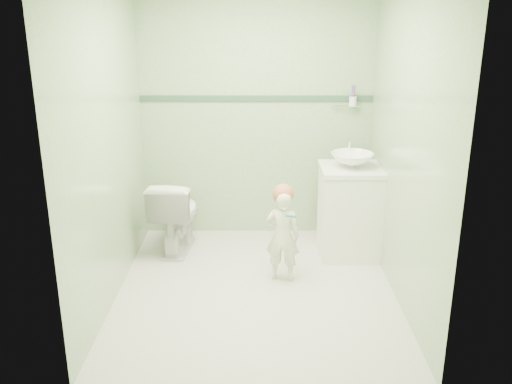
{
  "coord_description": "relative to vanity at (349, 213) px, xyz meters",
  "views": [
    {
      "loc": [
        0.01,
        -4.03,
        2.17
      ],
      "look_at": [
        0.0,
        0.15,
        0.78
      ],
      "focal_mm": 39.27,
      "sensor_mm": 36.0,
      "label": 1
    }
  ],
  "objects": [
    {
      "name": "hair_cap",
      "position": [
        -0.62,
        -0.48,
        0.34
      ],
      "size": [
        0.17,
        0.17,
        0.17
      ],
      "primitive_type": "sphere",
      "color": "#B66541",
      "rests_on": "toddler"
    },
    {
      "name": "trim_stripe",
      "position": [
        -0.84,
        0.54,
        0.95
      ],
      "size": [
        2.2,
        0.02,
        0.05
      ],
      "primitive_type": "cube",
      "color": "#32523C",
      "rests_on": "room_shell"
    },
    {
      "name": "room_shell",
      "position": [
        -0.84,
        -0.7,
        0.8
      ],
      "size": [
        2.5,
        2.54,
        2.4
      ],
      "color": "#8CB17D",
      "rests_on": "ground"
    },
    {
      "name": "ground",
      "position": [
        -0.84,
        -0.7,
        -0.4
      ],
      "size": [
        2.5,
        2.5,
        0.0
      ],
      "primitive_type": "plane",
      "color": "beige",
      "rests_on": "ground"
    },
    {
      "name": "counter",
      "position": [
        0.0,
        0.0,
        0.41
      ],
      "size": [
        0.54,
        0.52,
        0.04
      ],
      "primitive_type": "cube",
      "color": "white",
      "rests_on": "vanity"
    },
    {
      "name": "toilet",
      "position": [
        -1.58,
        0.1,
        -0.05
      ],
      "size": [
        0.46,
        0.72,
        0.69
      ],
      "primitive_type": "imported",
      "rotation": [
        0.0,
        0.0,
        3.04
      ],
      "color": "white",
      "rests_on": "ground"
    },
    {
      "name": "basin",
      "position": [
        0.0,
        0.0,
        0.49
      ],
      "size": [
        0.37,
        0.37,
        0.13
      ],
      "primitive_type": "imported",
      "color": "white",
      "rests_on": "counter"
    },
    {
      "name": "vanity",
      "position": [
        0.0,
        0.0,
        0.0
      ],
      "size": [
        0.52,
        0.5,
        0.8
      ],
      "primitive_type": "cube",
      "color": "white",
      "rests_on": "ground"
    },
    {
      "name": "teal_toothbrush",
      "position": [
        -0.57,
        -0.64,
        0.22
      ],
      "size": [
        0.11,
        0.14,
        0.08
      ],
      "color": "#138378",
      "rests_on": "toddler"
    },
    {
      "name": "toddler",
      "position": [
        -0.62,
        -0.51,
        -0.01
      ],
      "size": [
        0.31,
        0.23,
        0.77
      ],
      "primitive_type": "imported",
      "rotation": [
        0.0,
        0.0,
        2.96
      ],
      "color": "white",
      "rests_on": "ground"
    },
    {
      "name": "cup_holder",
      "position": [
        0.05,
        0.48,
        0.93
      ],
      "size": [
        0.26,
        0.07,
        0.21
      ],
      "color": "silver",
      "rests_on": "room_shell"
    },
    {
      "name": "faucet",
      "position": [
        0.0,
        0.19,
        0.57
      ],
      "size": [
        0.03,
        0.13,
        0.18
      ],
      "color": "silver",
      "rests_on": "counter"
    }
  ]
}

